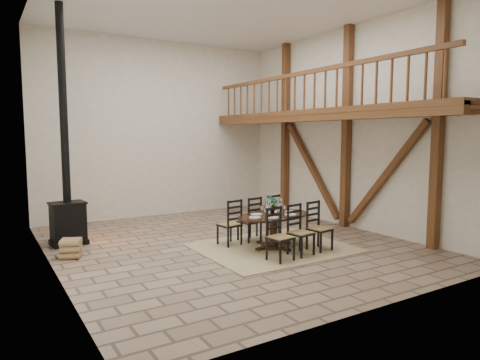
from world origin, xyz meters
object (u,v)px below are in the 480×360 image
wood_stove (67,193)px  log_basket (67,236)px  dining_table (273,230)px  log_stack (71,248)px

wood_stove → log_basket: wood_stove is taller
dining_table → log_stack: 3.97m
wood_stove → dining_table: bearing=-40.5°
dining_table → log_basket: size_ratio=4.06×
wood_stove → log_basket: (-0.03, 0.06, -0.93)m
dining_table → log_basket: dining_table is taller
log_stack → log_basket: bearing=84.4°
wood_stove → log_basket: 0.93m
dining_table → wood_stove: size_ratio=0.42×
dining_table → log_basket: bearing=135.6°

